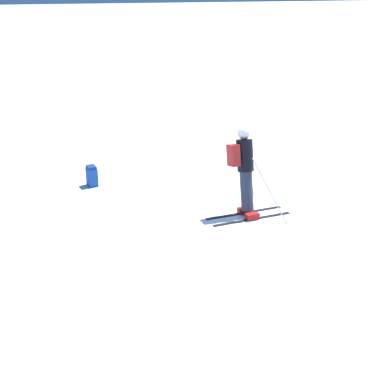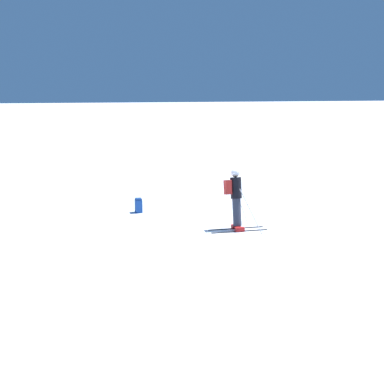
{
  "view_description": "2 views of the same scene",
  "coord_description": "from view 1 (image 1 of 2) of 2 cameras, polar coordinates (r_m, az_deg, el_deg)",
  "views": [
    {
      "loc": [
        -9.99,
        5.31,
        4.51
      ],
      "look_at": [
        -1.45,
        1.46,
        0.9
      ],
      "focal_mm": 50.0,
      "sensor_mm": 36.0,
      "label": 1
    },
    {
      "loc": [
        -15.98,
        5.58,
        4.26
      ],
      "look_at": [
        -1.75,
        1.64,
        1.4
      ],
      "focal_mm": 50.0,
      "sensor_mm": 36.0,
      "label": 2
    }
  ],
  "objects": [
    {
      "name": "spare_backpack",
      "position": [
        13.11,
        -10.63,
        1.69
      ],
      "size": [
        0.31,
        0.23,
        0.5
      ],
      "rotation": [
        0.0,
        0.0,
        0.02
      ],
      "color": "#194293",
      "rests_on": "ground"
    },
    {
      "name": "ground_plane",
      "position": [
        12.18,
        3.45,
        -0.73
      ],
      "size": [
        300.0,
        300.0,
        0.0
      ],
      "primitive_type": "plane",
      "color": "white"
    },
    {
      "name": "skier",
      "position": [
        11.08,
        5.61,
        2.79
      ],
      "size": [
        1.29,
        1.79,
        1.9
      ],
      "rotation": [
        0.0,
        0.0,
        -0.03
      ],
      "color": "black",
      "rests_on": "ground"
    }
  ]
}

